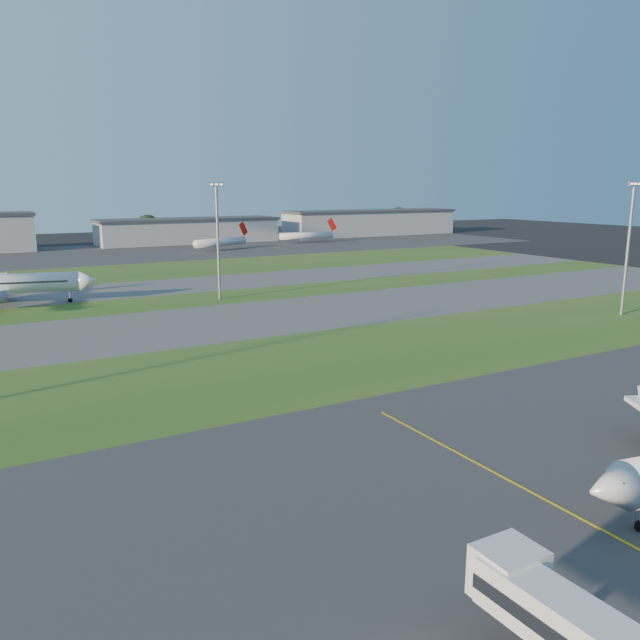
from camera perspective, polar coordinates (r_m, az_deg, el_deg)
ground at (r=47.98m, az=22.56°, el=-19.92°), size 700.00×700.00×0.00m
apron_near at (r=47.98m, az=22.56°, el=-19.92°), size 300.00×70.00×0.01m
grass_strip_a at (r=86.64m, az=-5.47°, el=-4.59°), size 300.00×34.00×0.01m
taxiway_a at (r=116.68m, az=-12.09°, el=-0.48°), size 300.00×32.00×0.01m
grass_strip_b at (r=140.32m, az=-15.17°, el=1.45°), size 300.00×18.00×0.01m
taxiway_b at (r=161.47m, az=-17.13°, el=2.67°), size 300.00×26.00×0.01m
grass_strip_c at (r=193.55m, az=-19.27°, el=4.00°), size 300.00×40.00×0.01m
apron_far at (r=252.48m, az=-21.77°, el=5.54°), size 400.00×80.00×0.01m
yellow_line at (r=51.59m, az=26.18°, el=-17.88°), size 0.25×60.00×0.02m
mini_jet_near at (r=256.75m, az=-9.06°, el=7.06°), size 27.19×12.63×9.48m
mini_jet_far at (r=287.78m, az=-1.22°, el=7.73°), size 28.64×5.19×9.48m
light_mast_centre at (r=140.98m, az=-9.34°, el=7.83°), size 3.20×0.70×25.80m
light_mast_east at (r=135.25m, az=26.39°, el=6.58°), size 3.20×0.70×25.80m
hangar_east at (r=293.33m, az=-11.92°, el=8.01°), size 81.60×23.00×11.20m
hangar_far_east at (r=337.18m, az=4.67°, el=8.88°), size 96.90×23.00×13.20m
tree_mid_west at (r=290.96m, az=-26.92°, el=7.00°), size 9.90×9.90×10.80m
tree_mid_east at (r=302.62m, az=-15.48°, el=8.18°), size 11.55×11.55×12.60m
tree_east at (r=327.22m, az=-2.42°, el=8.74°), size 10.45×10.45×11.40m
tree_far_east at (r=367.49m, az=7.19°, el=9.21°), size 12.65×12.65×13.80m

